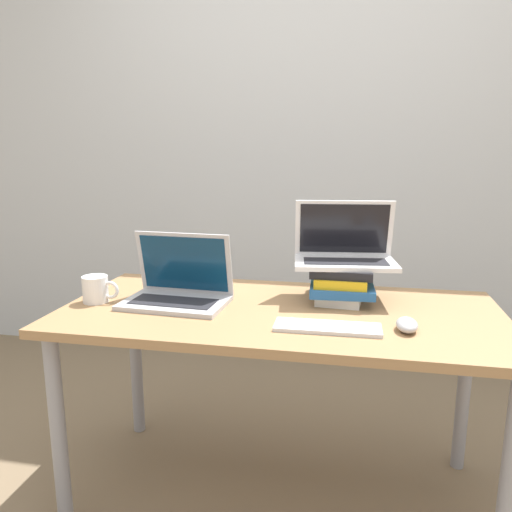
# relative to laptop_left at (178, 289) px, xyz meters

# --- Properties ---
(wall_back) EXTENTS (8.00, 0.05, 2.70)m
(wall_back) POSITION_rel_laptop_left_xyz_m (0.36, 1.24, 0.59)
(wall_back) COLOR silver
(wall_back) RESTS_ON ground_plane
(desk) EXTENTS (1.48, 0.71, 0.71)m
(desk) POSITION_rel_laptop_left_xyz_m (0.36, 0.00, -0.13)
(desk) COLOR #9E754C
(desk) RESTS_ON ground_plane
(laptop_left) EXTENTS (0.37, 0.25, 0.24)m
(laptop_left) POSITION_rel_laptop_left_xyz_m (0.00, 0.00, 0.00)
(laptop_left) COLOR #B2B2B7
(laptop_left) RESTS_ON desk
(book_stack) EXTENTS (0.23, 0.27, 0.13)m
(book_stack) POSITION_rel_laptop_left_xyz_m (0.56, 0.14, 0.02)
(book_stack) COLOR white
(book_stack) RESTS_ON desk
(laptop_on_books) EXTENTS (0.38, 0.26, 0.22)m
(laptop_on_books) POSITION_rel_laptop_left_xyz_m (0.57, 0.18, 0.12)
(laptop_on_books) COLOR silver
(laptop_on_books) RESTS_ON book_stack
(wireless_keyboard) EXTENTS (0.32, 0.11, 0.01)m
(wireless_keyboard) POSITION_rel_laptop_left_xyz_m (0.53, -0.17, -0.04)
(wireless_keyboard) COLOR silver
(wireless_keyboard) RESTS_ON desk
(mouse) EXTENTS (0.06, 0.11, 0.04)m
(mouse) POSITION_rel_laptop_left_xyz_m (0.77, -0.13, -0.03)
(mouse) COLOR #B2B2B7
(mouse) RESTS_ON desk
(mug) EXTENTS (0.13, 0.09, 0.09)m
(mug) POSITION_rel_laptop_left_xyz_m (-0.29, -0.05, -0.00)
(mug) COLOR white
(mug) RESTS_ON desk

